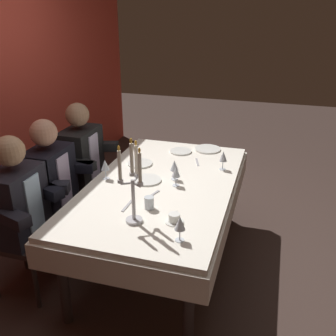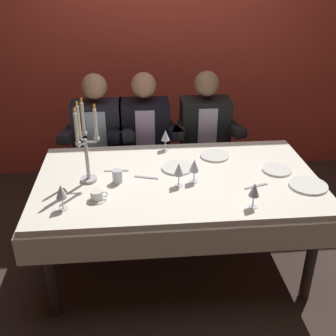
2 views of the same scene
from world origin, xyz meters
name	(u,v)px [view 1 (image 1 of 2)]	position (x,y,z in m)	size (l,w,h in m)	color
ground_plane	(162,261)	(0.00, 0.00, 0.00)	(12.00, 12.00, 0.00)	#3B2C26
dining_table	(162,197)	(0.00, 0.00, 0.62)	(1.94, 1.14, 0.74)	white
candelabra	(133,186)	(-0.59, 0.00, 1.00)	(0.15, 0.17, 0.57)	silver
dinner_plate_0	(147,180)	(0.01, 0.12, 0.75)	(0.23, 0.23, 0.01)	white
dinner_plate_1	(181,151)	(0.70, 0.03, 0.75)	(0.20, 0.20, 0.01)	white
dinner_plate_2	(208,149)	(0.84, -0.20, 0.75)	(0.25, 0.25, 0.01)	white
dinner_plate_3	(140,163)	(0.32, 0.29, 0.75)	(0.22, 0.22, 0.01)	white
wine_glass_0	(180,224)	(-0.72, -0.34, 0.85)	(0.07, 0.07, 0.16)	silver
wine_glass_1	(223,157)	(0.41, -0.42, 0.85)	(0.07, 0.07, 0.16)	silver
wine_glass_2	(174,166)	(0.10, -0.08, 0.85)	(0.07, 0.07, 0.16)	silver
wine_glass_3	(105,165)	(-0.04, 0.45, 0.86)	(0.07, 0.07, 0.16)	silver
wine_glass_4	(176,172)	(-0.01, -0.12, 0.85)	(0.07, 0.07, 0.16)	silver
water_tumbler_0	(149,203)	(-0.40, -0.04, 0.78)	(0.07, 0.07, 0.09)	silver
coffee_cup_0	(174,218)	(-0.52, -0.25, 0.77)	(0.13, 0.12, 0.06)	white
fork_0	(197,162)	(0.50, -0.18, 0.74)	(0.17, 0.02, 0.01)	#B7B7BC
fork_1	(127,206)	(-0.42, 0.12, 0.74)	(0.17, 0.02, 0.01)	#B7B7BC
spoon_2	(152,195)	(-0.21, 0.01, 0.74)	(0.17, 0.02, 0.01)	#B7B7BC
seated_diner_0	(18,203)	(-0.59, 0.89, 0.74)	(0.63, 0.48, 1.24)	#302726
seated_diner_1	(49,180)	(-0.19, 0.89, 0.74)	(0.63, 0.48, 1.24)	#302726
seated_diner_2	(81,157)	(0.34, 0.89, 0.74)	(0.63, 0.48, 1.24)	#302726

